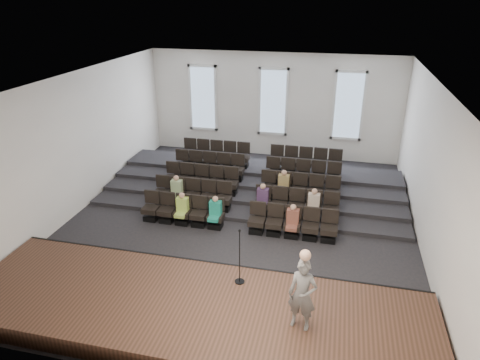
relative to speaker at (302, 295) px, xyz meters
name	(u,v)px	position (x,y,z in m)	size (l,w,h in m)	color
ground	(240,221)	(-2.66, 5.28, -1.38)	(14.00, 14.00, 0.00)	black
ceiling	(240,80)	(-2.66, 5.28, 3.63)	(12.00, 14.00, 0.02)	white
wall_back	(273,106)	(-2.66, 12.30, 1.12)	(12.00, 0.04, 5.00)	white
wall_front	(154,284)	(-2.66, -1.74, 1.12)	(12.00, 0.04, 5.00)	white
wall_left	(79,143)	(-8.68, 5.28, 1.12)	(0.04, 14.00, 5.00)	white
wall_right	(432,172)	(3.36, 5.28, 1.12)	(0.04, 14.00, 5.00)	white
stage	(193,311)	(-2.66, 0.18, -1.13)	(11.80, 3.60, 0.50)	#4E2F21
stage_lip	(213,270)	(-2.66, 1.95, -1.13)	(11.80, 0.06, 0.52)	black
risers	(257,181)	(-2.66, 8.45, -1.19)	(11.80, 4.80, 0.60)	black
seating_rows	(249,187)	(-2.66, 6.82, -0.70)	(6.80, 4.70, 1.67)	black
windows	(273,102)	(-2.66, 12.23, 1.32)	(8.44, 0.10, 3.24)	white
audience	(246,200)	(-2.47, 5.43, -0.60)	(5.45, 2.64, 1.10)	#ACCE52
speaker	(302,295)	(0.00, 0.00, 0.00)	(0.64, 0.42, 1.77)	slate
mic_stand	(240,267)	(-1.73, 1.26, -0.41)	(0.27, 0.27, 1.60)	black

